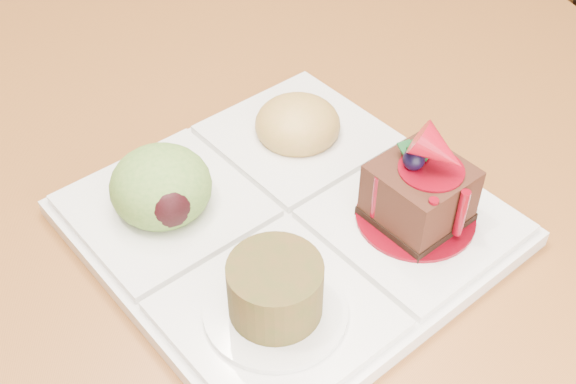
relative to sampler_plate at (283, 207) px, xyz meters
name	(u,v)px	position (x,y,z in m)	size (l,w,h in m)	color
ground	(109,305)	(-0.12, 0.60, -0.77)	(6.00, 6.00, 0.00)	#4F3416
sampler_plate	(283,207)	(0.00, 0.00, 0.00)	(0.31, 0.31, 0.10)	silver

